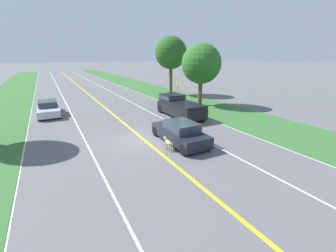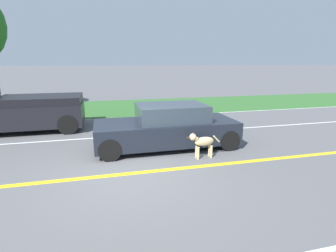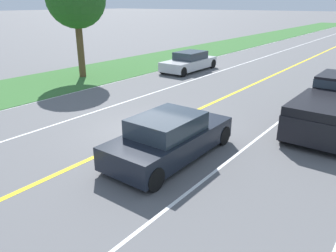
# 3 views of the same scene
# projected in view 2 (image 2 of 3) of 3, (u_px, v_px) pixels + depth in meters

# --- Properties ---
(ground_plane) EXTENTS (400.00, 400.00, 0.00)m
(ground_plane) POSITION_uv_depth(u_px,v_px,m) (131.00, 174.00, 6.60)
(ground_plane) COLOR #5B5B5E
(centre_divider_line) EXTENTS (0.18, 160.00, 0.01)m
(centre_divider_line) POSITION_uv_depth(u_px,v_px,m) (131.00, 173.00, 6.60)
(centre_divider_line) COLOR yellow
(centre_divider_line) RESTS_ON ground
(lane_edge_line_right) EXTENTS (0.14, 160.00, 0.01)m
(lane_edge_line_right) POSITION_uv_depth(u_px,v_px,m) (115.00, 118.00, 13.18)
(lane_edge_line_right) COLOR white
(lane_edge_line_right) RESTS_ON ground
(lane_dash_same_dir) EXTENTS (0.10, 160.00, 0.01)m
(lane_dash_same_dir) POSITION_uv_depth(u_px,v_px,m) (120.00, 136.00, 9.89)
(lane_dash_same_dir) COLOR white
(lane_dash_same_dir) RESTS_ON ground
(grass_verge_right) EXTENTS (6.00, 160.00, 0.03)m
(grass_verge_right) POSITION_uv_depth(u_px,v_px,m) (112.00, 108.00, 16.00)
(grass_verge_right) COLOR #33662D
(grass_verge_right) RESTS_ON ground
(ego_car) EXTENTS (1.91, 4.54, 1.41)m
(ego_car) POSITION_uv_depth(u_px,v_px,m) (167.00, 127.00, 8.56)
(ego_car) COLOR black
(ego_car) RESTS_ON ground
(dog) EXTENTS (0.25, 1.06, 0.79)m
(dog) POSITION_uv_depth(u_px,v_px,m) (202.00, 142.00, 7.55)
(dog) COLOR #D1B784
(dog) RESTS_ON ground
(pickup_truck) EXTENTS (2.12, 5.50, 1.84)m
(pickup_truck) POSITION_uv_depth(u_px,v_px,m) (3.00, 109.00, 10.30)
(pickup_truck) COLOR black
(pickup_truck) RESTS_ON ground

